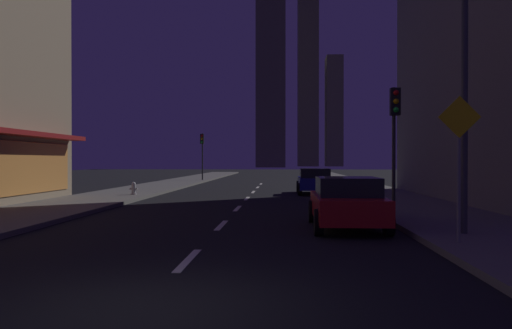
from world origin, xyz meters
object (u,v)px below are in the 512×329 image
object	(u,v)px
traffic_light_far_left	(202,146)
car_parked_near	(347,202)
traffic_light_near_right	(395,122)
street_lamp_right	(430,31)
pedestrian_crossing_sign	(459,156)
car_parked_far	(315,181)
fire_hydrant_far_left	(134,189)

from	to	relation	value
traffic_light_far_left	car_parked_near	bearing A→B (deg)	-73.58
car_parked_near	traffic_light_near_right	size ratio (longest dim) A/B	1.01
traffic_light_near_right	street_lamp_right	xyz separation A→B (m)	(-0.12, -4.44, 1.87)
car_parked_near	pedestrian_crossing_sign	xyz separation A→B (m)	(2.00, -3.18, 1.28)
car_parked_near	traffic_light_far_left	xyz separation A→B (m)	(-9.10, 30.89, 2.45)
car_parked_far	traffic_light_far_left	size ratio (longest dim) A/B	1.01
fire_hydrant_far_left	traffic_light_far_left	size ratio (longest dim) A/B	0.16
car_parked_far	traffic_light_near_right	size ratio (longest dim) A/B	1.01
traffic_light_near_right	car_parked_near	bearing A→B (deg)	-125.49
traffic_light_near_right	pedestrian_crossing_sign	xyz separation A→B (m)	(0.10, -5.85, -1.18)
car_parked_near	street_lamp_right	xyz separation A→B (m)	(1.78, -1.78, 4.33)
car_parked_near	traffic_light_far_left	size ratio (longest dim) A/B	1.01
car_parked_near	traffic_light_near_right	xyz separation A→B (m)	(1.90, 2.66, 2.45)
car_parked_near	fire_hydrant_far_left	xyz separation A→B (m)	(-9.50, 11.39, -0.29)
car_parked_far	traffic_light_near_right	world-z (taller)	traffic_light_near_right
traffic_light_near_right	pedestrian_crossing_sign	distance (m)	5.96
fire_hydrant_far_left	pedestrian_crossing_sign	world-z (taller)	pedestrian_crossing_sign
traffic_light_near_right	traffic_light_far_left	size ratio (longest dim) A/B	1.00
pedestrian_crossing_sign	fire_hydrant_far_left	bearing A→B (deg)	128.28
car_parked_far	car_parked_near	bearing A→B (deg)	-90.00
car_parked_near	traffic_light_far_left	distance (m)	32.29
pedestrian_crossing_sign	car_parked_far	bearing A→B (deg)	96.37
car_parked_far	street_lamp_right	world-z (taller)	street_lamp_right
street_lamp_right	car_parked_near	bearing A→B (deg)	135.02
car_parked_near	pedestrian_crossing_sign	world-z (taller)	pedestrian_crossing_sign
car_parked_near	fire_hydrant_far_left	bearing A→B (deg)	129.83
car_parked_near	pedestrian_crossing_sign	distance (m)	3.97
car_parked_far	traffic_light_far_left	distance (m)	18.70
car_parked_near	traffic_light_near_right	distance (m)	4.09
car_parked_near	street_lamp_right	distance (m)	5.00
traffic_light_near_right	street_lamp_right	distance (m)	4.82
fire_hydrant_far_left	pedestrian_crossing_sign	distance (m)	18.63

